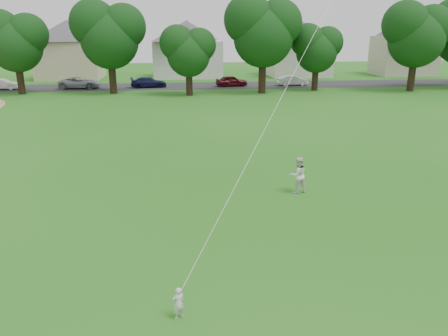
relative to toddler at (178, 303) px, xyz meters
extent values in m
plane|color=#1F5E15|center=(1.93, 2.44, -0.42)|extent=(160.00, 160.00, 0.00)
cube|color=#2D2D30|center=(1.93, 44.44, -0.41)|extent=(90.00, 7.00, 0.01)
imported|color=silver|center=(0.00, 0.00, 0.00)|extent=(0.36, 0.30, 0.83)
imported|color=silver|center=(5.05, 7.89, 0.36)|extent=(0.89, 0.78, 1.55)
cylinder|color=white|center=(3.15, 4.04, 3.95)|extent=(0.01, 0.01, 12.72)
cylinder|color=black|center=(-16.00, 39.45, 1.24)|extent=(0.72, 0.72, 3.31)
cylinder|color=black|center=(-6.47, 38.90, 1.43)|extent=(0.76, 0.76, 3.70)
cylinder|color=black|center=(1.53, 36.62, 0.95)|extent=(0.67, 0.67, 2.73)
cylinder|color=black|center=(9.31, 37.47, 1.53)|extent=(0.77, 0.77, 3.89)
cylinder|color=black|center=(15.61, 38.99, 0.98)|extent=(0.68, 0.68, 2.79)
cylinder|color=black|center=(25.97, 37.26, 1.43)|extent=(0.76, 0.76, 3.69)
imported|color=white|center=(-19.32, 43.44, 0.18)|extent=(3.56, 1.31, 1.16)
imported|color=#9397A0|center=(-10.86, 43.44, 0.24)|extent=(4.68, 2.24, 1.29)
imported|color=#13153B|center=(-3.00, 43.44, 0.20)|extent=(4.30, 2.09, 1.20)
imported|color=#4D0F14|center=(6.81, 43.44, 0.23)|extent=(3.91, 1.96, 1.28)
imported|color=silver|center=(14.25, 43.44, 0.20)|extent=(3.74, 1.42, 1.22)
cube|color=beige|center=(-14.07, 54.44, 2.08)|extent=(8.13, 7.33, 4.99)
pyramid|color=#4C4A4F|center=(-14.07, 54.44, 7.32)|extent=(11.73, 11.73, 2.74)
cube|color=silver|center=(1.93, 54.44, 2.07)|extent=(9.42, 6.71, 4.98)
pyramid|color=#4C4A4F|center=(1.93, 54.44, 7.30)|extent=(13.59, 13.59, 2.74)
cube|color=beige|center=(17.93, 54.44, 2.10)|extent=(8.30, 7.30, 5.03)
pyramid|color=#4C4A4F|center=(17.93, 54.44, 7.37)|extent=(11.97, 11.97, 2.76)
cube|color=#BEB49D|center=(33.93, 54.44, 2.37)|extent=(8.16, 6.31, 5.57)
pyramid|color=#4C4A4F|center=(33.93, 54.44, 8.22)|extent=(11.77, 11.77, 3.06)
camera|label=1|loc=(0.10, -8.90, 6.18)|focal=35.00mm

